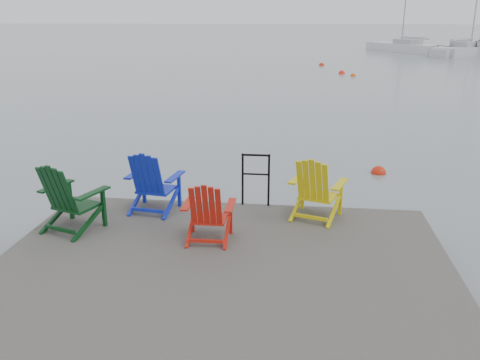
# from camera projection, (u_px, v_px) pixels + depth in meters

# --- Properties ---
(ground) EXTENTS (400.00, 400.00, 0.00)m
(ground) POSITION_uv_depth(u_px,v_px,m) (219.00, 308.00, 6.52)
(ground) COLOR slate
(ground) RESTS_ON ground
(dock) EXTENTS (6.00, 5.00, 1.40)m
(dock) POSITION_uv_depth(u_px,v_px,m) (219.00, 284.00, 6.42)
(dock) COLOR #282624
(dock) RESTS_ON ground
(handrail) EXTENTS (0.48, 0.04, 0.90)m
(handrail) POSITION_uv_depth(u_px,v_px,m) (256.00, 175.00, 8.49)
(handrail) COLOR black
(handrail) RESTS_ON dock
(chair_green) EXTENTS (1.01, 0.97, 1.06)m
(chair_green) POSITION_uv_depth(u_px,v_px,m) (69.00, 197.00, 7.48)
(chair_green) COLOR black
(chair_green) RESTS_ON dock
(chair_blue) EXTENTS (0.90, 0.85, 1.03)m
(chair_blue) POSITION_uv_depth(u_px,v_px,m) (152.00, 181.00, 8.22)
(chair_blue) COLOR #1123B4
(chair_blue) RESTS_ON dock
(chair_red) EXTENTS (0.73, 0.67, 0.91)m
(chair_red) POSITION_uv_depth(u_px,v_px,m) (208.00, 211.00, 7.14)
(chair_red) COLOR red
(chair_red) RESTS_ON dock
(chair_yellow) EXTENTS (0.97, 0.92, 1.02)m
(chair_yellow) POSITION_uv_depth(u_px,v_px,m) (316.00, 188.00, 7.93)
(chair_yellow) COLOR #D3BE0B
(chair_yellow) RESTS_ON dock
(sailboat_near) EXTENTS (6.49, 8.56, 11.95)m
(sailboat_near) POSITION_uv_depth(u_px,v_px,m) (404.00, 48.00, 50.96)
(sailboat_near) COLOR silver
(sailboat_near) RESTS_ON ground
(sailboat_mid) EXTENTS (8.09, 8.38, 12.66)m
(sailboat_mid) POSITION_uv_depth(u_px,v_px,m) (467.00, 51.00, 46.99)
(sailboat_mid) COLOR #BABABE
(sailboat_mid) RESTS_ON ground
(buoy_a) EXTENTS (0.36, 0.36, 0.36)m
(buoy_a) POSITION_uv_depth(u_px,v_px,m) (378.00, 173.00, 12.05)
(buoy_a) COLOR red
(buoy_a) RESTS_ON ground
(buoy_b) EXTENTS (0.41, 0.41, 0.41)m
(buoy_b) POSITION_uv_depth(u_px,v_px,m) (342.00, 74.00, 32.30)
(buoy_b) COLOR red
(buoy_b) RESTS_ON ground
(buoy_c) EXTENTS (0.33, 0.33, 0.33)m
(buoy_c) POSITION_uv_depth(u_px,v_px,m) (353.00, 76.00, 30.99)
(buoy_c) COLOR #E34F0D
(buoy_c) RESTS_ON ground
(buoy_d) EXTENTS (0.40, 0.40, 0.40)m
(buoy_d) POSITION_uv_depth(u_px,v_px,m) (322.00, 65.00, 37.48)
(buoy_d) COLOR red
(buoy_d) RESTS_ON ground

